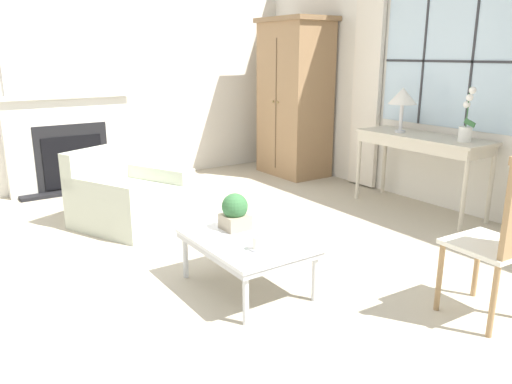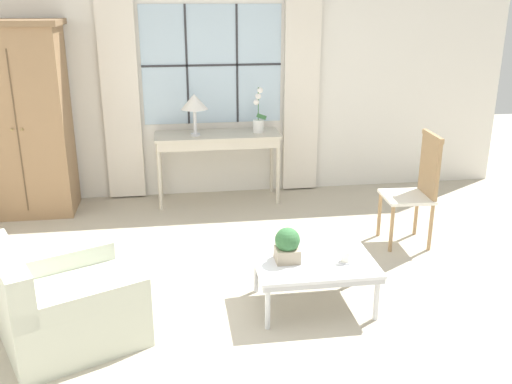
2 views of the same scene
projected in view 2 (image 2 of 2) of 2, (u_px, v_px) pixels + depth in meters
name	position (u px, v px, depth m)	size (l,w,h in m)	color
ground_plane	(247.00, 321.00, 4.27)	(14.00, 14.00, 0.00)	#B2A893
wall_back_windowed	(212.00, 79.00, 6.64)	(7.20, 0.14, 2.80)	silver
armoire	(24.00, 120.00, 6.11)	(0.99, 0.68, 2.08)	#93704C
console_table	(217.00, 141.00, 6.54)	(1.43, 0.51, 0.81)	beige
table_lamp	(194.00, 103.00, 6.30)	(0.30, 0.30, 0.47)	silver
potted_orchid	(258.00, 117.00, 6.53)	(0.16, 0.12, 0.52)	white
armchair_upholstered	(64.00, 306.00, 3.99)	(1.18, 1.19, 0.73)	beige
side_chair_wooden	(418.00, 183.00, 5.43)	(0.46, 0.46, 1.09)	white
coffee_table	(314.00, 266.00, 4.38)	(0.92, 0.66, 0.38)	silver
potted_plant_small	(287.00, 245.00, 4.32)	(0.19, 0.19, 0.27)	tan
pillar_candle	(345.00, 257.00, 4.32)	(0.10, 0.10, 0.11)	silver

